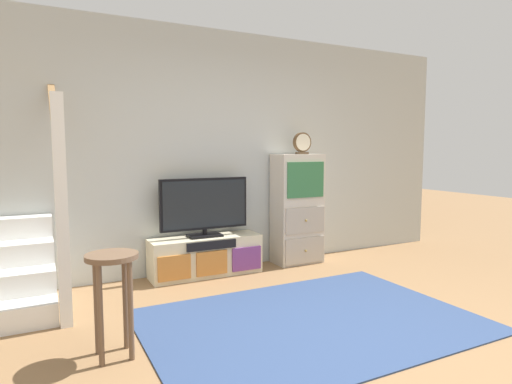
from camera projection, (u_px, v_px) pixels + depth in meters
name	position (u px, v px, depth m)	size (l,w,h in m)	color
ground_plane	(361.00, 353.00, 2.91)	(20.00, 20.00, 0.00)	olive
back_wall	(221.00, 151.00, 4.96)	(6.40, 0.12, 2.70)	#B2B7B2
area_rug	(311.00, 321.00, 3.44)	(2.60, 1.80, 0.01)	navy
media_console	(206.00, 256.00, 4.70)	(1.22, 0.38, 0.43)	beige
television	(204.00, 206.00, 4.67)	(0.99, 0.22, 0.64)	black
side_cabinet	(297.00, 209.00, 5.20)	(0.58, 0.38, 1.32)	beige
desk_clock	(302.00, 143.00, 5.13)	(0.23, 0.08, 0.26)	#4C3823
staircase	(0.00, 263.00, 3.82)	(1.00, 1.36, 2.20)	white
bar_stool_near	(112.00, 280.00, 2.82)	(0.34, 0.34, 0.70)	brown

